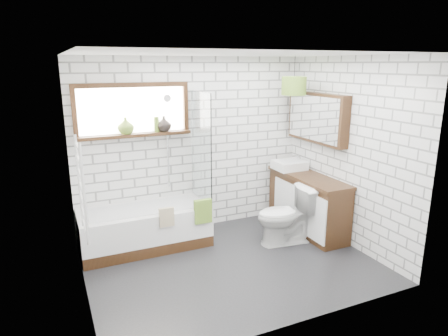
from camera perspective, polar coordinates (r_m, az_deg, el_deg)
name	(u,v)px	position (r m, az deg, el deg)	size (l,w,h in m)	color
floor	(232,264)	(5.07, 1.12, -13.60)	(3.40, 2.60, 0.01)	black
ceiling	(233,53)	(4.47, 1.29, 16.06)	(3.40, 2.60, 0.01)	white
wall_back	(194,146)	(5.78, -4.37, 3.20)	(3.40, 0.01, 2.50)	white
wall_front	(297,200)	(3.53, 10.39, -4.55)	(3.40, 0.01, 2.50)	white
wall_left	(76,184)	(4.19, -20.35, -2.13)	(0.01, 2.60, 2.50)	white
wall_right	(348,153)	(5.54, 17.34, 2.06)	(0.01, 2.60, 2.50)	white
window	(133,111)	(5.43, -12.86, 8.00)	(1.52, 0.16, 0.68)	black
towel_radiator	(82,188)	(4.21, -19.68, -2.72)	(0.06, 0.52, 1.00)	white
mirror_cabinet	(317,118)	(5.88, 13.14, 7.00)	(0.16, 1.20, 0.70)	black
shower_riser	(167,142)	(5.60, -8.09, 3.76)	(0.02, 0.02, 1.30)	silver
bathtub	(145,228)	(5.50, -11.22, -8.35)	(1.68, 0.74, 0.54)	white
shower_screen	(201,148)	(5.42, -3.29, 2.92)	(0.02, 0.72, 1.50)	white
towel_green	(203,211)	(5.26, -3.03, -6.20)	(0.24, 0.06, 0.32)	#5B8227
towel_beige	(167,217)	(5.12, -8.20, -6.95)	(0.19, 0.05, 0.25)	tan
vanity	(307,203)	(5.99, 11.83, -4.92)	(0.47, 1.46, 0.84)	black
basin	(289,165)	(6.15, 9.31, 0.42)	(0.44, 0.39, 0.13)	white
tap	(298,160)	(6.23, 10.56, 1.08)	(0.03, 0.03, 0.15)	silver
toilet	(286,215)	(5.52, 8.82, -6.72)	(0.79, 0.45, 0.80)	white
vase_olive	(126,127)	(5.41, -13.85, 5.67)	(0.21, 0.21, 0.22)	olive
vase_dark	(164,125)	(5.52, -8.57, 6.06)	(0.20, 0.20, 0.21)	black
bottle	(157,126)	(5.50, -9.61, 5.94)	(0.06, 0.06, 0.20)	olive
pendant	(294,86)	(5.73, 9.96, 11.49)	(0.34, 0.34, 0.25)	#5B8227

